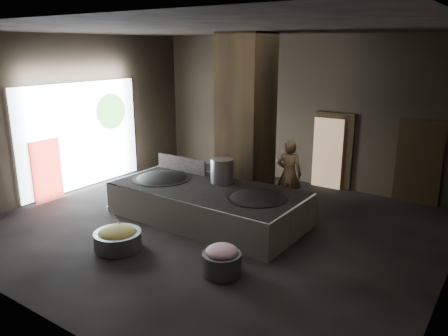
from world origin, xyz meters
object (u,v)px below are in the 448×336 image
Objects in this scene: stock_pot at (222,171)px; hearth_platform at (208,204)px; veg_basin at (118,240)px; meat_basin at (222,263)px; wok_right at (256,201)px; wok_left at (162,181)px; cook at (289,174)px.

hearth_platform is at bearing -95.19° from stock_pot.
stock_pot is 0.62× the size of veg_basin.
hearth_platform reaches higher than meat_basin.
wok_left is at bearing -177.95° from wok_right.
wok_right is at bearing 51.24° from veg_basin.
hearth_platform is 1.39m from wok_right.
meat_basin is at bearing 9.08° from veg_basin.
meat_basin is (1.77, -2.54, -0.93)m from stock_pot.
cook is at bearing 58.06° from hearth_platform.
veg_basin is at bearing -103.59° from hearth_platform.
stock_pot is at bearing 77.46° from veg_basin.
cook is at bearing 49.48° from stock_pot.
veg_basin is (-1.95, -2.43, -0.57)m from wok_right.
veg_basin is at bearing -70.01° from wok_left.
wok_left is 2.80m from wok_right.
hearth_platform is at bearing 75.81° from veg_basin.
wok_right is at bearing 102.91° from meat_basin.
wok_right is 0.77× the size of cook.
cook reaches higher than veg_basin.
veg_basin is at bearing -128.76° from wok_right.
cook is 1.82× the size of veg_basin.
meat_basin reaches higher than veg_basin.
wok_left is 1.50× the size of veg_basin.
wok_right is 3.17m from veg_basin.
hearth_platform is at bearing -177.88° from wok_right.
hearth_platform is at bearing 132.36° from meat_basin.
hearth_platform is at bearing 1.97° from wok_left.
meat_basin is at bearing 85.31° from cook.
cook is (2.69, 1.99, 0.16)m from wok_left.
wok_left is 0.82× the size of cook.
wok_left reaches higher than hearth_platform.
cook reaches higher than stock_pot.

